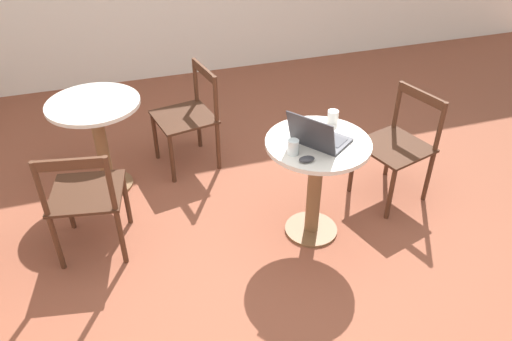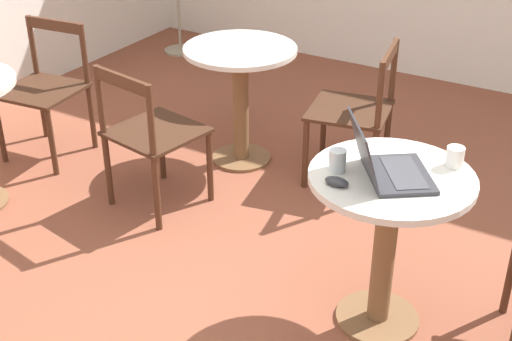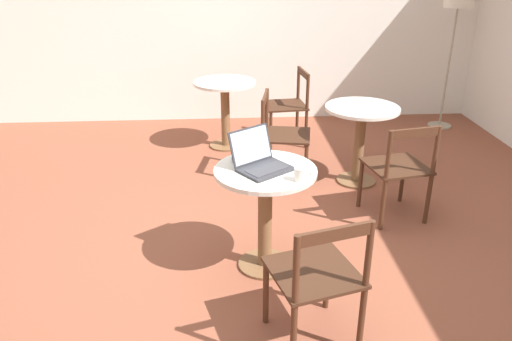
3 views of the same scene
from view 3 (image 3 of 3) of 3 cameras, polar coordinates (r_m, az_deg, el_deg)
name	(u,v)px [view 3 (image 3 of 3)]	position (r m, az deg, el deg)	size (l,w,h in m)	color
ground_plane	(237,249)	(3.83, -2.17, -8.98)	(16.00, 16.00, 0.00)	brown
wall_back	(227,13)	(6.48, -3.33, 17.49)	(9.40, 0.06, 2.70)	white
cafe_table_near	(265,197)	(3.38, 1.06, -3.08)	(0.69, 0.69, 0.76)	brown
cafe_table_mid	(361,128)	(4.78, 11.87, 4.76)	(0.69, 0.69, 0.76)	brown
cafe_table_far	(225,100)	(5.60, -3.56, 8.06)	(0.69, 0.69, 0.76)	brown
chair_near_front	(317,278)	(2.80, 6.99, -12.06)	(0.57, 0.57, 0.85)	#472819
chair_mid_front	(399,169)	(4.22, 16.01, 0.17)	(0.54, 0.54, 0.85)	#472819
chair_mid_left	(281,136)	(4.80, 2.93, 4.00)	(0.53, 0.53, 0.85)	#472819
chair_far_right	(289,106)	(5.75, 3.74, 7.40)	(0.50, 0.50, 0.85)	#472819
floor_lamp	(458,3)	(6.54, 22.13, 17.27)	(0.33, 0.33, 1.74)	#9E937F
laptop	(261,161)	(3.28, 0.53, 1.06)	(0.45, 0.44, 0.25)	#2D2D33
mouse	(235,158)	(3.42, -2.42, 1.40)	(0.06, 0.10, 0.03)	#2D2D33
mug	(300,174)	(3.12, 5.09, -0.43)	(0.11, 0.07, 0.09)	silver
drinking_glass	(251,151)	(3.45, -0.61, 2.24)	(0.07, 0.07, 0.10)	silver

